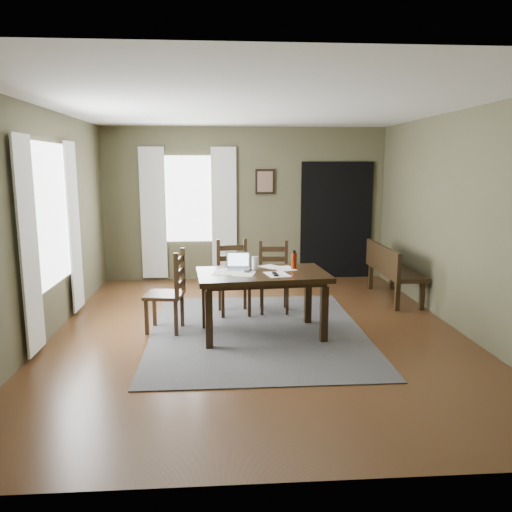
{
  "coord_description": "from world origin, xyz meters",
  "views": [
    {
      "loc": [
        -0.44,
        -5.9,
        2.03
      ],
      "look_at": [
        0.0,
        0.3,
        0.9
      ],
      "focal_mm": 35.0,
      "sensor_mm": 36.0,
      "label": 1
    }
  ],
  "objects": [
    {
      "name": "doorway_back",
      "position": [
        1.65,
        2.97,
        1.05
      ],
      "size": [
        1.3,
        0.03,
        2.1
      ],
      "color": "black",
      "rests_on": "ground"
    },
    {
      "name": "curtain_left_far",
      "position": [
        -2.44,
        1.02,
        1.2
      ],
      "size": [
        0.03,
        0.48,
        2.3
      ],
      "color": "silver",
      "rests_on": "ground"
    },
    {
      "name": "room_shell",
      "position": [
        0.0,
        0.0,
        1.8
      ],
      "size": [
        5.02,
        6.02,
        2.71
      ],
      "color": "brown",
      "rests_on": "ground"
    },
    {
      "name": "chair_end",
      "position": [
        -1.09,
        0.09,
        0.5
      ],
      "size": [
        0.5,
        0.5,
        1.01
      ],
      "rotation": [
        0.0,
        0.0,
        -1.7
      ],
      "color": "black",
      "rests_on": "rug"
    },
    {
      "name": "dining_table",
      "position": [
        0.04,
        -0.12,
        0.68
      ],
      "size": [
        1.61,
        1.05,
        0.77
      ],
      "rotation": [
        0.0,
        0.0,
        0.09
      ],
      "color": "black",
      "rests_on": "rug"
    },
    {
      "name": "chair_back_right",
      "position": [
        0.29,
        0.89,
        0.48
      ],
      "size": [
        0.45,
        0.45,
        0.97
      ],
      "rotation": [
        0.0,
        0.0,
        -0.06
      ],
      "color": "black",
      "rests_on": "rug"
    },
    {
      "name": "paper_e",
      "position": [
        -0.18,
        -0.2,
        0.78
      ],
      "size": [
        0.3,
        0.35,
        0.0
      ],
      "primitive_type": "cube",
      "rotation": [
        0.0,
        0.0,
        -0.25
      ],
      "color": "white",
      "rests_on": "dining_table"
    },
    {
      "name": "computer_mouse",
      "position": [
        -0.13,
        -0.1,
        0.79
      ],
      "size": [
        0.08,
        0.11,
        0.03
      ],
      "primitive_type": "cube",
      "rotation": [
        0.0,
        0.0,
        -0.31
      ],
      "color": "#3F3F42",
      "rests_on": "dining_table"
    },
    {
      "name": "rug",
      "position": [
        0.0,
        0.0,
        0.01
      ],
      "size": [
        2.6,
        3.2,
        0.01
      ],
      "color": "#3F3F3F",
      "rests_on": "ground"
    },
    {
      "name": "curtain_left_near",
      "position": [
        -2.44,
        -0.62,
        1.2
      ],
      "size": [
        0.03,
        0.48,
        2.3
      ],
      "color": "silver",
      "rests_on": "ground"
    },
    {
      "name": "bench",
      "position": [
        2.15,
        1.41,
        0.5
      ],
      "size": [
        0.48,
        1.48,
        0.83
      ],
      "rotation": [
        0.0,
        0.0,
        1.57
      ],
      "color": "black",
      "rests_on": "ground"
    },
    {
      "name": "drinking_glass",
      "position": [
        -0.03,
        0.03,
        0.86
      ],
      "size": [
        0.08,
        0.08,
        0.16
      ],
      "primitive_type": "cylinder",
      "rotation": [
        0.0,
        0.0,
        0.1
      ],
      "color": "silver",
      "rests_on": "dining_table"
    },
    {
      "name": "paper_b",
      "position": [
        0.21,
        -0.26,
        0.78
      ],
      "size": [
        0.31,
        0.37,
        0.0
      ],
      "primitive_type": "cube",
      "rotation": [
        0.0,
        0.0,
        0.21
      ],
      "color": "white",
      "rests_on": "dining_table"
    },
    {
      "name": "paper_c",
      "position": [
        0.19,
        0.19,
        0.78
      ],
      "size": [
        0.33,
        0.34,
        0.0
      ],
      "primitive_type": "cube",
      "rotation": [
        0.0,
        0.0,
        0.67
      ],
      "color": "white",
      "rests_on": "dining_table"
    },
    {
      "name": "tv_remote",
      "position": [
        0.18,
        -0.28,
        0.79
      ],
      "size": [
        0.06,
        0.19,
        0.02
      ],
      "primitive_type": "cube",
      "rotation": [
        0.0,
        0.0,
        0.05
      ],
      "color": "black",
      "rests_on": "dining_table"
    },
    {
      "name": "laptop",
      "position": [
        -0.24,
        0.1,
        0.83
      ],
      "size": [
        0.31,
        0.25,
        0.2
      ],
      "rotation": [
        0.0,
        0.0,
        -0.07
      ],
      "color": "#B7B7BC",
      "rests_on": "dining_table"
    },
    {
      "name": "curtain_back_right",
      "position": [
        -0.38,
        2.94,
        1.2
      ],
      "size": [
        0.44,
        0.03,
        2.3
      ],
      "color": "silver",
      "rests_on": "ground"
    },
    {
      "name": "ground",
      "position": [
        0.0,
        0.0,
        -0.01
      ],
      "size": [
        5.0,
        6.0,
        0.01
      ],
      "color": "#492C16"
    },
    {
      "name": "framed_picture",
      "position": [
        0.35,
        2.97,
        1.75
      ],
      "size": [
        0.34,
        0.03,
        0.44
      ],
      "color": "black",
      "rests_on": "ground"
    },
    {
      "name": "water_bottle",
      "position": [
        0.45,
        0.04,
        0.89
      ],
      "size": [
        0.07,
        0.07,
        0.23
      ],
      "rotation": [
        0.0,
        0.0,
        -0.0
      ],
      "color": "#99270B",
      "rests_on": "dining_table"
    },
    {
      "name": "curtain_back_left",
      "position": [
        -1.62,
        2.94,
        1.2
      ],
      "size": [
        0.44,
        0.03,
        2.3
      ],
      "color": "silver",
      "rests_on": "ground"
    },
    {
      "name": "chair_back_left",
      "position": [
        -0.27,
        0.82,
        0.5
      ],
      "size": [
        0.49,
        0.49,
        1.01
      ],
      "rotation": [
        0.0,
        0.0,
        0.12
      ],
      "color": "black",
      "rests_on": "rug"
    },
    {
      "name": "window_left",
      "position": [
        -2.47,
        0.2,
        1.45
      ],
      "size": [
        0.01,
        1.3,
        1.7
      ],
      "color": "white",
      "rests_on": "ground"
    },
    {
      "name": "paper_d",
      "position": [
        0.33,
        0.07,
        0.78
      ],
      "size": [
        0.3,
        0.35,
        0.0
      ],
      "primitive_type": "cube",
      "rotation": [
        0.0,
        0.0,
        0.23
      ],
      "color": "white",
      "rests_on": "dining_table"
    },
    {
      "name": "paper_a",
      "position": [
        -0.4,
        -0.09,
        0.78
      ],
      "size": [
        0.3,
        0.37,
        0.0
      ],
      "primitive_type": "cube",
      "rotation": [
        0.0,
        0.0,
        -0.14
      ],
      "color": "white",
      "rests_on": "dining_table"
    },
    {
      "name": "window_back",
      "position": [
        -1.0,
        2.97,
        1.45
      ],
      "size": [
        1.0,
        0.01,
        1.5
      ],
      "color": "white",
      "rests_on": "ground"
    }
  ]
}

